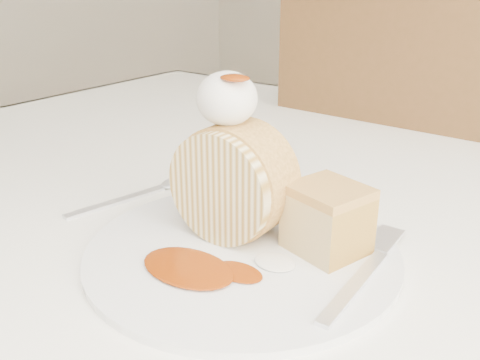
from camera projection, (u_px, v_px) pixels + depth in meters
The scene contains 10 objects.
table at pixel (333, 252), 0.68m from camera, with size 1.40×0.90×0.75m.
chair_far at pixel (407, 208), 1.07m from camera, with size 0.46×0.46×0.96m.
plate at pixel (242, 252), 0.50m from camera, with size 0.29×0.29×0.01m, color white.
roulade_slice at pixel (233, 182), 0.50m from camera, with size 0.11×0.11×0.06m, color beige.
cake_chunk at pixel (327, 223), 0.48m from camera, with size 0.06×0.06×0.05m, color tan.
whipped_cream at pixel (227, 99), 0.48m from camera, with size 0.06×0.06×0.05m, color silver.
caramel_drizzle at pixel (235, 71), 0.46m from camera, with size 0.03×0.02×0.01m, color #7B2A05.
caramel_pool at pixel (188, 267), 0.46m from camera, with size 0.09×0.06×0.00m, color #7B2A05, non-canonical shape.
fork at pixel (354, 286), 0.43m from camera, with size 0.02×0.17×0.00m, color silver.
spoon at pixel (116, 202), 0.61m from camera, with size 0.02×0.15×0.00m, color silver.
Camera 1 is at (0.27, -0.35, 1.00)m, focal length 40.00 mm.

